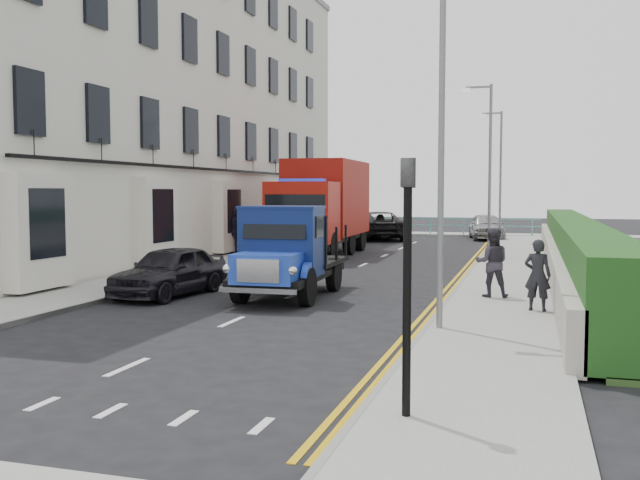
{
  "coord_description": "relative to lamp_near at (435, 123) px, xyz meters",
  "views": [
    {
      "loc": [
        5.95,
        -15.55,
        2.72
      ],
      "look_at": [
        0.45,
        2.93,
        1.4
      ],
      "focal_mm": 40.0,
      "sensor_mm": 36.0,
      "label": 1
    }
  ],
  "objects": [
    {
      "name": "ground",
      "position": [
        -4.18,
        2.0,
        -4.0
      ],
      "size": [
        120.0,
        120.0,
        0.0
      ],
      "primitive_type": "plane",
      "color": "black",
      "rests_on": "ground"
    },
    {
      "name": "pavement_west",
      "position": [
        -9.38,
        11.0,
        -3.94
      ],
      "size": [
        2.4,
        38.0,
        0.12
      ],
      "primitive_type": "cube",
      "color": "gray",
      "rests_on": "ground"
    },
    {
      "name": "pavement_east",
      "position": [
        1.12,
        11.0,
        -3.94
      ],
      "size": [
        2.6,
        38.0,
        0.12
      ],
      "primitive_type": "cube",
      "color": "gray",
      "rests_on": "ground"
    },
    {
      "name": "promenade",
      "position": [
        -4.18,
        31.0,
        -3.94
      ],
      "size": [
        30.0,
        2.5,
        0.12
      ],
      "primitive_type": "cube",
      "color": "gray",
      "rests_on": "ground"
    },
    {
      "name": "sea_plane",
      "position": [
        -4.18,
        62.0,
        -4.0
      ],
      "size": [
        120.0,
        120.0,
        0.0
      ],
      "primitive_type": "plane",
      "color": "slate",
      "rests_on": "ground"
    },
    {
      "name": "terrace_west",
      "position": [
        -13.65,
        15.0,
        3.17
      ],
      "size": [
        6.31,
        30.2,
        14.25
      ],
      "color": "silver",
      "rests_on": "ground"
    },
    {
      "name": "garden_east",
      "position": [
        3.03,
        11.0,
        -3.1
      ],
      "size": [
        1.45,
        28.0,
        1.75
      ],
      "color": "#B2AD9E",
      "rests_on": "ground"
    },
    {
      "name": "seafront_railing",
      "position": [
        -4.18,
        30.2,
        -3.42
      ],
      "size": [
        13.0,
        0.08,
        1.11
      ],
      "color": "#59B2A5",
      "rests_on": "ground"
    },
    {
      "name": "lamp_near",
      "position": [
        0.0,
        0.0,
        0.0
      ],
      "size": [
        1.23,
        0.18,
        7.0
      ],
      "color": "slate",
      "rests_on": "ground"
    },
    {
      "name": "lamp_mid",
      "position": [
        0.0,
        16.0,
        0.0
      ],
      "size": [
        1.23,
        0.18,
        7.0
      ],
      "color": "slate",
      "rests_on": "ground"
    },
    {
      "name": "lamp_far",
      "position": [
        0.0,
        26.0,
        0.0
      ],
      "size": [
        1.23,
        0.18,
        7.0
      ],
      "color": "slate",
      "rests_on": "ground"
    },
    {
      "name": "traffic_signal",
      "position": [
        0.42,
        -5.5,
        -1.92
      ],
      "size": [
        0.16,
        0.2,
        3.1
      ],
      "color": "black",
      "rests_on": "ground"
    },
    {
      "name": "bedford_lorry",
      "position": [
        -4.15,
        3.17,
        -2.93
      ],
      "size": [
        2.11,
        4.98,
        2.32
      ],
      "rotation": [
        0.0,
        0.0,
        0.03
      ],
      "color": "black",
      "rests_on": "ground"
    },
    {
      "name": "red_lorry",
      "position": [
        -6.8,
        15.64,
        -1.84
      ],
      "size": [
        2.84,
        7.8,
        4.05
      ],
      "rotation": [
        0.0,
        0.0,
        0.03
      ],
      "color": "black",
      "rests_on": "ground"
    },
    {
      "name": "parked_car_front",
      "position": [
        -7.24,
        3.0,
        -3.34
      ],
      "size": [
        1.93,
        3.98,
        1.31
      ],
      "primitive_type": "imported",
      "rotation": [
        0.0,
        0.0,
        -0.1
      ],
      "color": "black",
      "rests_on": "ground"
    },
    {
      "name": "parked_car_mid",
      "position": [
        -6.78,
        11.42,
        -3.37
      ],
      "size": [
        1.82,
        3.94,
        1.25
      ],
      "primitive_type": "imported",
      "rotation": [
        0.0,
        0.0,
        -0.13
      ],
      "color": "#6293D2",
      "rests_on": "ground"
    },
    {
      "name": "parked_car_rear",
      "position": [
        -7.78,
        14.48,
        -3.39
      ],
      "size": [
        1.99,
        4.32,
        1.22
      ],
      "primitive_type": "imported",
      "rotation": [
        0.0,
        0.0,
        -0.07
      ],
      "color": "#BCBBC1",
      "rests_on": "ground"
    },
    {
      "name": "seafront_car_left",
      "position": [
        -6.52,
        26.05,
        -3.21
      ],
      "size": [
        4.34,
        6.24,
        1.58
      ],
      "primitive_type": "imported",
      "rotation": [
        0.0,
        0.0,
        3.47
      ],
      "color": "black",
      "rests_on": "ground"
    },
    {
      "name": "seafront_car_right",
      "position": [
        -0.68,
        27.77,
        -3.25
      ],
      "size": [
        2.45,
        4.59,
        1.49
      ],
      "primitive_type": "imported",
      "rotation": [
        0.0,
        0.0,
        0.16
      ],
      "color": "#9A9B9F",
      "rests_on": "ground"
    },
    {
      "name": "pedestrian_east_near",
      "position": [
        1.92,
        2.55,
        -3.09
      ],
      "size": [
        0.63,
        0.47,
        1.57
      ],
      "primitive_type": "imported",
      "rotation": [
        0.0,
        0.0,
        2.97
      ],
      "color": "black",
      "rests_on": "pavement_east"
    },
    {
      "name": "pedestrian_east_far",
      "position": [
        0.86,
        4.36,
        -3.03
      ],
      "size": [
        0.88,
        0.71,
        1.7
      ],
      "primitive_type": "imported",
      "rotation": [
        0.0,
        0.0,
        3.23
      ],
      "color": "#322D37",
      "rests_on": "pavement_east"
    },
    {
      "name": "pedestrian_west_near",
      "position": [
        -10.18,
        13.91,
        -2.95
      ],
      "size": [
        1.12,
        0.54,
        1.86
      ],
      "primitive_type": "imported",
      "rotation": [
        0.0,
        0.0,
        3.22
      ],
      "color": "black",
      "rests_on": "pavement_west"
    },
    {
      "name": "pedestrian_west_far",
      "position": [
        -10.06,
        18.18,
        -2.94
      ],
      "size": [
        1.08,
        1.07,
        1.88
      ],
      "primitive_type": "imported",
      "rotation": [
        0.0,
        0.0,
        0.78
      ],
      "color": "#402E2E",
      "rests_on": "pavement_west"
    }
  ]
}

